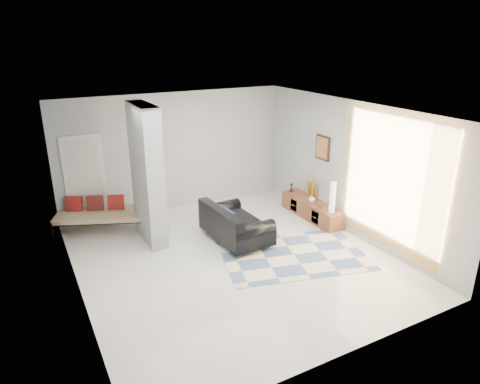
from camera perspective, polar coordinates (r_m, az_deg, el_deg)
floor at (r=8.24m, az=-0.86°, el=-8.92°), size 6.00×6.00×0.00m
ceiling at (r=7.30m, az=-0.98°, el=10.66°), size 6.00×6.00×0.00m
wall_back at (r=10.30m, az=-8.66°, el=5.28°), size 6.00×0.00×6.00m
wall_front at (r=5.41m, az=14.09°, el=-9.31°), size 6.00×0.00×6.00m
wall_left at (r=6.93m, az=-21.57°, el=-3.42°), size 0.00×6.00×6.00m
wall_right at (r=9.19m, az=14.51°, el=3.03°), size 0.00×6.00×6.00m
partition_column at (r=8.70m, az=-12.29°, el=2.26°), size 0.35×1.20×2.80m
hallway_door at (r=9.90m, az=-19.94°, el=1.36°), size 0.85×0.06×2.04m
curtain at (r=8.35m, az=19.40°, el=1.17°), size 0.00×2.55×2.55m
wall_art at (r=9.75m, az=10.97°, el=5.82°), size 0.04×0.45×0.55m
media_console at (r=10.08m, az=9.53°, el=-2.27°), size 0.45×1.84×0.80m
loveseat at (r=8.78m, az=-0.89°, el=-4.40°), size 1.02×1.65×0.76m
daybed at (r=9.68m, az=-17.97°, el=-2.67°), size 2.09×1.49×0.77m
area_rug at (r=8.44m, az=7.15°, el=-8.31°), size 3.09×2.45×0.01m
cylinder_lamp at (r=9.37m, az=12.23°, el=-0.68°), size 0.13×0.13×0.69m
bronze_figurine at (r=10.52m, az=6.89°, el=0.59°), size 0.12×0.12×0.21m
vase at (r=9.92m, az=9.55°, el=-0.88°), size 0.18×0.18×0.18m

